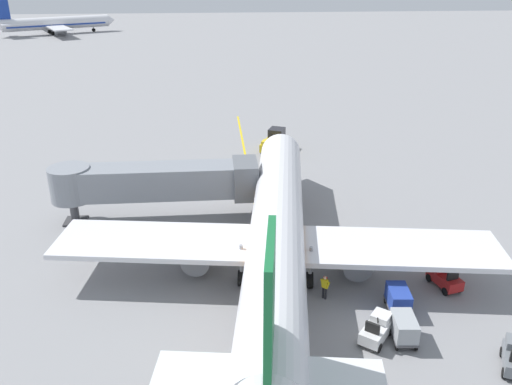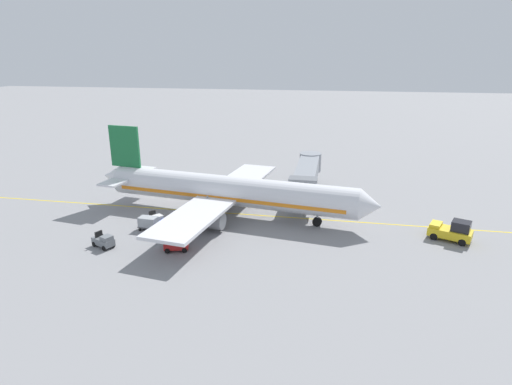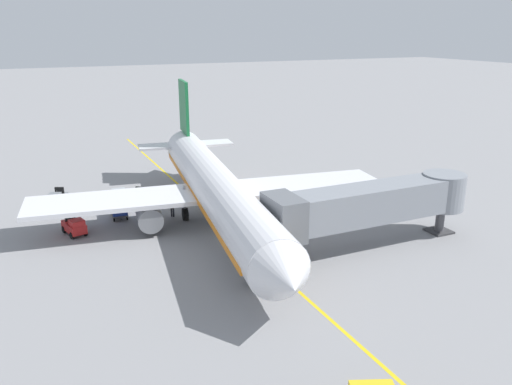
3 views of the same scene
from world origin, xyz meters
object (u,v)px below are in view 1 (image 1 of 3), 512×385
at_px(baggage_cart_second_in_train, 404,327).
at_px(distant_taxiing_airliner, 56,23).
at_px(parked_airliner, 277,232).
at_px(baggage_cart_front, 398,298).
at_px(baggage_tug_trailing, 444,277).
at_px(pushback_tractor, 275,141).
at_px(baggage_tug_spare, 377,329).
at_px(jet_bridge, 155,181).
at_px(ground_crew_wing_walker, 325,286).

relative_size(baggage_cart_second_in_train, distant_taxiing_airliner, 0.09).
height_order(parked_airliner, baggage_cart_second_in_train, parked_airliner).
distance_m(baggage_cart_front, baggage_cart_second_in_train, 2.88).
bearing_deg(baggage_tug_trailing, pushback_tractor, 105.86).
bearing_deg(distant_taxiing_airliner, baggage_tug_trailing, -66.45).
xyz_separation_m(parked_airliner, distant_taxiing_airliner, (-49.33, 135.98, -0.16)).
distance_m(baggage_tug_trailing, baggage_tug_spare, 7.93).
bearing_deg(baggage_tug_spare, pushback_tractor, 93.46).
bearing_deg(baggage_cart_second_in_train, parked_airliner, 129.20).
xyz_separation_m(jet_bridge, distant_taxiing_airliner, (-40.31, 126.71, -0.43)).
relative_size(pushback_tractor, distant_taxiing_airliner, 0.15).
bearing_deg(baggage_cart_second_in_train, baggage_tug_spare, 170.61).
relative_size(parked_airliner, ground_crew_wing_walker, 22.07).
relative_size(pushback_tractor, baggage_tug_trailing, 1.80).
distance_m(pushback_tractor, ground_crew_wing_walker, 29.50).
bearing_deg(ground_crew_wing_walker, baggage_cart_front, -21.67).
bearing_deg(pushback_tractor, baggage_tug_spare, -86.54).
height_order(jet_bridge, baggage_cart_second_in_train, jet_bridge).
xyz_separation_m(baggage_cart_second_in_train, distant_taxiing_airliner, (-55.79, 143.90, 2.08)).
distance_m(pushback_tractor, distant_taxiing_airliner, 121.69).
height_order(baggage_tug_spare, baggage_cart_front, baggage_tug_spare).
distance_m(parked_airliner, jet_bridge, 12.93).
bearing_deg(baggage_cart_front, baggage_tug_spare, -129.44).
distance_m(baggage_tug_spare, ground_crew_wing_walker, 4.80).
bearing_deg(distant_taxiing_airliner, ground_crew_wing_walker, -69.51).
relative_size(parked_airliner, baggage_tug_trailing, 13.71).
bearing_deg(distant_taxiing_airliner, pushback_tractor, -64.57).
distance_m(parked_airliner, baggage_cart_second_in_train, 10.46).
bearing_deg(baggage_cart_second_in_train, pushback_tractor, 95.95).
xyz_separation_m(baggage_tug_spare, distant_taxiing_airliner, (-54.28, 143.65, 2.31)).
bearing_deg(baggage_cart_front, baggage_cart_second_in_train, -102.06).
xyz_separation_m(parked_airliner, baggage_cart_front, (7.06, -5.11, -2.24)).
bearing_deg(parked_airliner, pushback_tractor, 83.63).
xyz_separation_m(jet_bridge, pushback_tractor, (11.93, 16.83, -2.36)).
xyz_separation_m(pushback_tractor, baggage_tug_trailing, (8.16, -28.73, -0.39)).
distance_m(baggage_tug_trailing, ground_crew_wing_walker, 8.35).
xyz_separation_m(baggage_tug_spare, baggage_cart_front, (2.11, 2.56, 0.24)).
bearing_deg(baggage_tug_trailing, parked_airliner, 166.63).
bearing_deg(baggage_tug_spare, jet_bridge, 129.50).
height_order(parked_airliner, ground_crew_wing_walker, parked_airliner).
relative_size(parked_airliner, jet_bridge, 2.19).
xyz_separation_m(pushback_tractor, ground_crew_wing_walker, (-0.15, -29.50, -0.15)).
distance_m(baggage_cart_front, ground_crew_wing_walker, 4.62).
relative_size(baggage_cart_front, baggage_cart_second_in_train, 1.00).
height_order(parked_airliner, jet_bridge, parked_airliner).
distance_m(baggage_tug_trailing, baggage_cart_front, 4.72).
bearing_deg(ground_crew_wing_walker, jet_bridge, 132.91).
xyz_separation_m(jet_bridge, baggage_cart_front, (16.08, -14.38, -2.51)).
distance_m(jet_bridge, ground_crew_wing_walker, 17.48).
distance_m(jet_bridge, baggage_tug_spare, 22.13).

